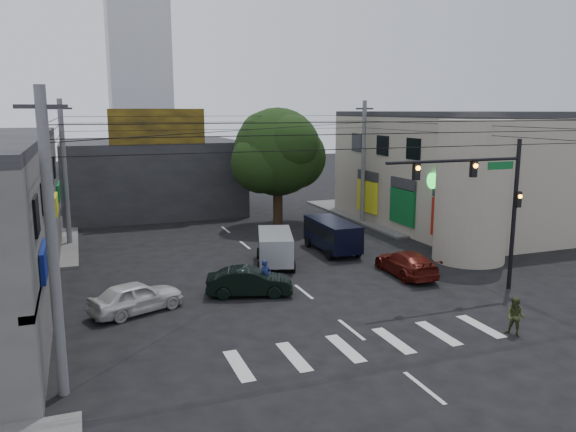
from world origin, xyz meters
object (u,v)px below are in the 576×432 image
utility_pole_far_left (65,173)px  traffic_officer (266,277)px  utility_pole_far_right (363,163)px  pedestrian_olive (515,317)px  utility_pole_near_left (52,247)px  navy_van (332,236)px  white_compact (136,297)px  maroon_sedan (406,263)px  traffic_gantry (487,192)px  silver_minivan (275,249)px  dark_sedan (249,282)px  street_tree (278,152)px

utility_pole_far_left → traffic_officer: (8.74, -13.58, -3.79)m
utility_pole_far_right → pedestrian_olive: bearing=-102.7°
utility_pole_near_left → navy_van: size_ratio=1.89×
white_compact → maroon_sedan: 13.76m
traffic_gantry → white_compact: bearing=169.2°
utility_pole_far_right → silver_minivan: (-10.23, -9.10, -3.68)m
utility_pole_far_left → navy_van: (14.98, -7.53, -3.63)m
utility_pole_far_right → silver_minivan: size_ratio=1.99×
utility_pole_near_left → dark_sedan: utility_pole_near_left is taller
dark_sedan → white_compact: (-5.14, -0.43, 0.03)m
street_tree → utility_pole_far_right: size_ratio=0.95×
utility_pole_near_left → silver_minivan: bearing=46.6°
dark_sedan → navy_van: 9.29m
navy_van → dark_sedan: bearing=131.6°
traffic_gantry → traffic_officer: traffic_gantry is taller
traffic_officer → dark_sedan: bearing=163.6°
silver_minivan → utility_pole_far_right: bearing=-31.5°
traffic_gantry → silver_minivan: bearing=133.7°
maroon_sedan → silver_minivan: silver_minivan is taller
utility_pole_far_right → white_compact: 23.31m
utility_pole_near_left → maroon_sedan: size_ratio=2.03×
pedestrian_olive → utility_pole_near_left: bearing=-123.9°
utility_pole_far_left → maroon_sedan: size_ratio=2.03×
dark_sedan → utility_pole_far_left: bearing=46.6°
utility_pole_far_left → traffic_officer: bearing=-57.2°
pedestrian_olive → maroon_sedan: bearing=147.3°
traffic_gantry → utility_pole_far_left: size_ratio=0.78×
white_compact → traffic_officer: 5.95m
traffic_gantry → silver_minivan: traffic_gantry is taller
street_tree → dark_sedan: size_ratio=2.07×
white_compact → silver_minivan: 9.38m
pedestrian_olive → white_compact: bearing=-149.6°
maroon_sedan → pedestrian_olive: (-0.43, -8.37, 0.11)m
utility_pole_far_left → maroon_sedan: utility_pole_far_left is taller
silver_minivan → utility_pole_near_left: bearing=153.5°
utility_pole_far_right → traffic_officer: 18.69m
dark_sedan → white_compact: bearing=111.1°
utility_pole_far_right → pedestrian_olive: 22.55m
maroon_sedan → pedestrian_olive: size_ratio=3.01×
dark_sedan → navy_van: navy_van is taller
street_tree → utility_pole_far_right: (6.50, -1.00, -0.87)m
silver_minivan → traffic_officer: size_ratio=2.86×
white_compact → utility_pole_near_left: bearing=134.9°
utility_pole_near_left → traffic_officer: utility_pole_near_left is taller
utility_pole_far_left → navy_van: 17.15m
street_tree → traffic_gantry: street_tree is taller
pedestrian_olive → traffic_officer: bearing=-167.4°
dark_sedan → silver_minivan: silver_minivan is taller
utility_pole_near_left → pedestrian_olive: bearing=-4.2°
dark_sedan → pedestrian_olive: size_ratio=2.79×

